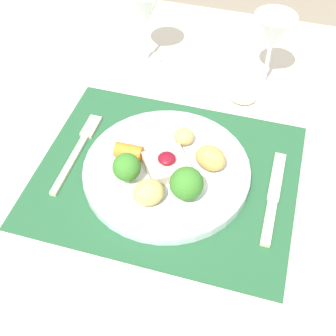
# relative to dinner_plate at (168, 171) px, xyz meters

# --- Properties ---
(dining_table) EXTENTS (1.26, 1.14, 0.77)m
(dining_table) POSITION_rel_dinner_plate_xyz_m (-0.00, 0.01, -0.11)
(dining_table) COLOR beige
(dining_table) RESTS_ON ground_plane
(placemat) EXTENTS (0.46, 0.37, 0.00)m
(placemat) POSITION_rel_dinner_plate_xyz_m (-0.00, 0.01, -0.02)
(placemat) COLOR #235633
(placemat) RESTS_ON dining_table
(dinner_plate) EXTENTS (0.30, 0.30, 0.08)m
(dinner_plate) POSITION_rel_dinner_plate_xyz_m (0.00, 0.00, 0.00)
(dinner_plate) COLOR silver
(dinner_plate) RESTS_ON placemat
(fork) EXTENTS (0.02, 0.20, 0.01)m
(fork) POSITION_rel_dinner_plate_xyz_m (-0.18, 0.02, -0.01)
(fork) COLOR beige
(fork) RESTS_ON placemat
(knife) EXTENTS (0.02, 0.20, 0.01)m
(knife) POSITION_rel_dinner_plate_xyz_m (0.19, -0.01, -0.01)
(knife) COLOR beige
(knife) RESTS_ON placemat
(spoon) EXTENTS (0.19, 0.05, 0.02)m
(spoon) POSITION_rel_dinner_plate_xyz_m (0.07, 0.25, -0.01)
(spoon) COLOR beige
(spoon) RESTS_ON dining_table
(wine_glass_near) EXTENTS (0.08, 0.08, 0.17)m
(wine_glass_near) POSITION_rel_dinner_plate_xyz_m (0.12, 0.31, 0.10)
(wine_glass_near) COLOR white
(wine_glass_near) RESTS_ON dining_table
(wine_glass_far) EXTENTS (0.08, 0.08, 0.17)m
(wine_glass_far) POSITION_rel_dinner_plate_xyz_m (-0.14, 0.32, 0.10)
(wine_glass_far) COLOR white
(wine_glass_far) RESTS_ON dining_table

